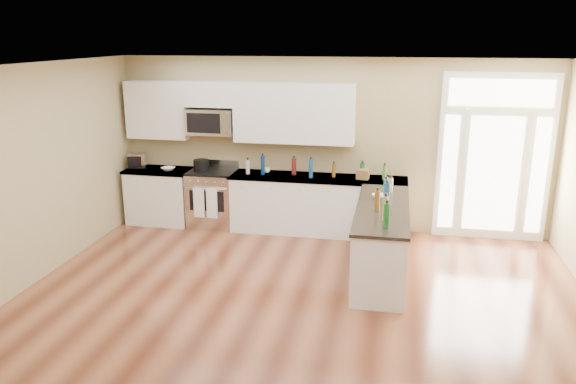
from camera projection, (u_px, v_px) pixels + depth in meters
The scene contains 18 objects.
ground at pixel (280, 353), 5.73m from camera, with size 8.00×8.00×0.00m, color #582918.
room_shell at pixel (279, 192), 5.27m from camera, with size 8.00×8.00×8.00m.
back_cabinet_left at pixel (161, 197), 9.63m from camera, with size 1.10×0.66×0.94m.
back_cabinet_right at pixel (317, 206), 9.13m from camera, with size 2.85×0.66×0.94m.
peninsula_cabinet at pixel (381, 242), 7.56m from camera, with size 0.69×2.32×0.94m.
upper_cabinet_left at pixel (158, 110), 9.36m from camera, with size 1.04×0.33×0.95m, color white.
upper_cabinet_right at pixel (294, 113), 8.94m from camera, with size 1.94×0.33×0.95m, color white.
upper_cabinet_short at pixel (211, 94), 9.12m from camera, with size 0.82×0.33×0.40m, color white.
microwave at pixel (211, 121), 9.20m from camera, with size 0.78×0.41×0.42m.
entry_door at pixel (494, 158), 8.64m from camera, with size 1.70×0.10×2.60m.
kitchen_range at pixel (213, 198), 9.44m from camera, with size 0.76×0.68×1.08m.
stockpot at pixel (201, 165), 9.31m from camera, with size 0.26×0.26×0.20m, color black.
toaster_oven at pixel (138, 160), 9.58m from camera, with size 0.29×0.23×0.25m, color silver.
cardboard_box at pixel (363, 174), 8.82m from camera, with size 0.19×0.14×0.15m, color brown.
bowl_left at pixel (168, 169), 9.40m from camera, with size 0.21×0.21×0.05m, color white.
bowl_peninsula at pixel (379, 196), 7.80m from camera, with size 0.19×0.19×0.06m, color white.
cup_counter at pixel (267, 170), 9.24m from camera, with size 0.11×0.11×0.08m, color white.
counter_bottles at pixel (347, 182), 8.11m from camera, with size 2.37×2.43×0.31m.
Camera 1 is at (1.05, -4.96, 3.14)m, focal length 35.00 mm.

